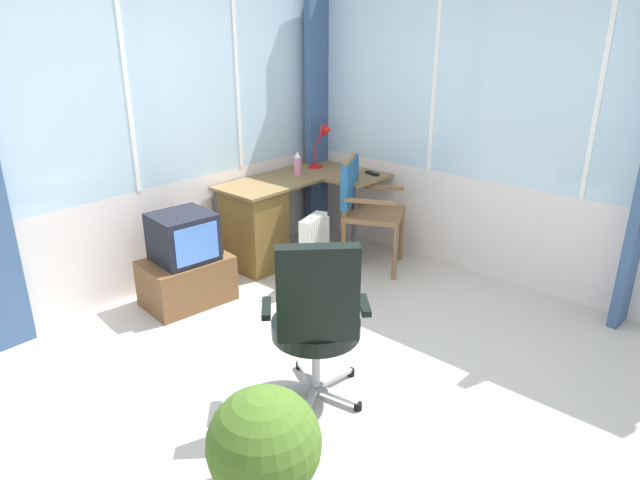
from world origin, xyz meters
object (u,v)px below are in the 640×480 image
Objects in this scene: wooden_armchair at (360,199)px; office_chair at (317,316)px; tv_on_stand at (186,264)px; space_heater at (315,250)px; potted_plant at (264,446)px; desk at (261,222)px; spray_bottle at (298,164)px; desk_lamp at (325,138)px; tv_remote at (372,173)px.

wooden_armchair is 0.95× the size of office_chair.
space_heater is (0.89, -0.51, -0.02)m from tv_on_stand.
potted_plant is (-0.94, -1.87, -0.01)m from tv_on_stand.
desk is at bearing 47.56° from potted_plant.
office_chair reaches higher than space_heater.
spray_bottle is at bearing 4.89° from tv_on_stand.
potted_plant is (-2.29, -1.99, -0.52)m from spray_bottle.
desk reaches higher than tv_on_stand.
space_heater is 2.28m from potted_plant.
wooden_armchair is (-0.31, -0.68, -0.38)m from desk_lamp.
tv_remote is 0.69m from spray_bottle.
desk_lamp is (0.87, 0.02, 0.60)m from desk.
desk is at bearing 130.42° from wooden_armchair.
tv_on_stand reaches higher than potted_plant.
spray_bottle reaches higher than desk.
wooden_armchair reaches higher than space_heater.
potted_plant is (-2.68, -2.01, -0.69)m from desk_lamp.
wooden_armchair is 1.56m from tv_on_stand.
tv_remote is 0.26× the size of potted_plant.
desk reaches higher than space_heater.
tv_remote is at bearing -47.49° from spray_bottle.
tv_on_stand is at bearing 80.54° from office_chair.
desk is at bearing -178.56° from desk_lamp.
potted_plant is at bearing -143.18° from desk_lamp.
wooden_armchair reaches higher than spray_bottle.
tv_remote is 2.40m from office_chair.
wooden_armchair reaches higher than tv_on_stand.
spray_bottle is 0.30× the size of tv_on_stand.
tv_on_stand is at bearing 63.37° from potted_plant.
desk_lamp reaches higher than office_chair.
desk is 2.41× the size of potted_plant.
tv_remote is 0.16× the size of wooden_armchair.
office_chair reaches higher than desk.
wooden_armchair is at bearing -114.30° from desk_lamp.
tv_remote is at bearing 28.43° from potted_plant.
spray_bottle is 0.94m from space_heater.
spray_bottle reaches higher than potted_plant.
tv_remote is at bearing -12.00° from tv_on_stand.
wooden_armchair reaches higher than tv_remote.
desk_lamp is 2.66m from office_chair.
desk_lamp is 0.58m from tv_remote.
desk is at bearing -179.31° from spray_bottle.
potted_plant is (-2.37, -1.33, -0.31)m from wooden_armchair.
space_heater is (1.15, 1.06, -0.26)m from office_chair.
tv_on_stand is 1.25× the size of potted_plant.
desk is 0.64m from spray_bottle.
desk is 1.11m from tv_remote.
desk is 0.89m from tv_on_stand.
spray_bottle is at bearing 0.69° from desk.
tv_remote is 0.43m from wooden_armchair.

